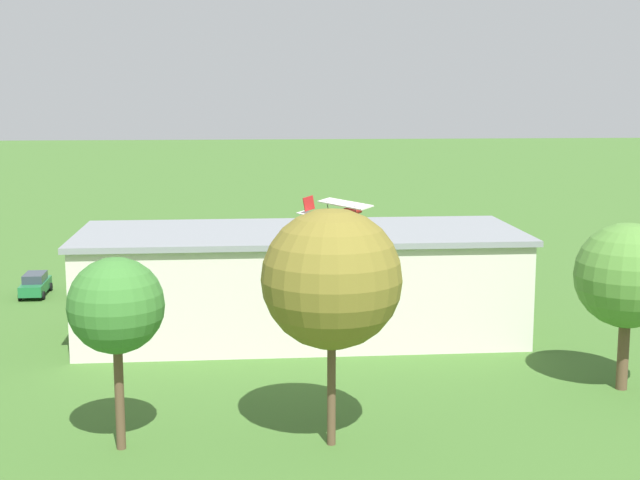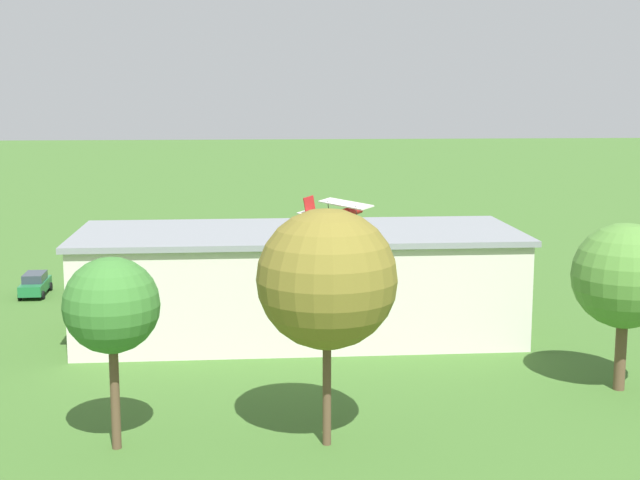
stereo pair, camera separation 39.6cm
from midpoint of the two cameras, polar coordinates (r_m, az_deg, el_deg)
ground_plane at (r=88.04m, az=-4.75°, el=-0.68°), size 400.00×400.00×0.00m
hangar at (r=57.29m, az=-1.16°, el=-2.70°), size 27.78×11.12×6.74m
biplane at (r=86.51m, az=1.15°, el=1.57°), size 7.21×7.59×3.87m
car_orange at (r=71.42m, az=8.05°, el=-2.40°), size 2.38×4.69×1.70m
car_yellow at (r=70.07m, az=-13.21°, el=-2.83°), size 2.37×4.59×1.60m
car_green at (r=71.95m, az=-17.40°, el=-2.66°), size 2.00×4.52×1.72m
person_at_fence_line at (r=74.44m, az=-11.89°, el=-2.04°), size 0.54×0.54×1.73m
person_watching_takeoff at (r=71.07m, az=-10.45°, el=-2.53°), size 0.54×0.54×1.73m
person_near_hangar_door at (r=73.15m, az=-7.99°, el=-2.17°), size 0.54×0.54×1.63m
person_beside_truck at (r=73.68m, az=2.49°, el=-1.95°), size 0.53×0.53×1.75m
person_crossing_taxiway at (r=72.08m, az=-7.91°, el=-2.34°), size 0.46×0.46×1.64m
tree_behind_hangar_left at (r=48.77m, az=18.92°, el=-2.18°), size 5.42×5.42×8.79m
tree_by_windsock at (r=39.40m, az=-12.75°, el=-4.10°), size 4.14×4.14×8.48m
tree_behind_hangar_right at (r=38.62m, az=0.74°, el=-2.49°), size 6.08×6.08×10.51m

